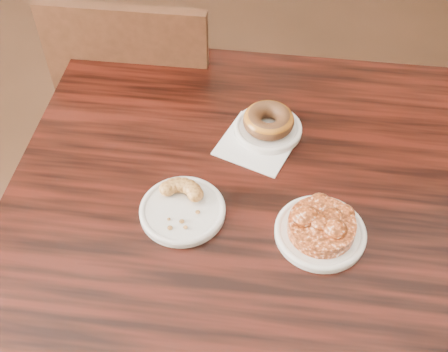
{
  "coord_description": "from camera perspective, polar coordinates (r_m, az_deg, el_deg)",
  "views": [
    {
      "loc": [
        -0.23,
        -0.6,
        1.63
      ],
      "look_at": [
        -0.16,
        0.12,
        0.8
      ],
      "focal_mm": 45.0,
      "sensor_mm": 36.0,
      "label": 1
    }
  ],
  "objects": [
    {
      "name": "chair_far",
      "position": [
        1.8,
        -7.22,
        7.69
      ],
      "size": [
        0.54,
        0.54,
        0.9
      ],
      "primitive_type": null,
      "rotation": [
        0.0,
        0.0,
        2.93
      ],
      "color": "black",
      "rests_on": "floor"
    },
    {
      "name": "cruller_fragment",
      "position": [
        1.09,
        -4.29,
        -2.87
      ],
      "size": [
        0.11,
        0.11,
        0.03
      ],
      "primitive_type": null,
      "color": "brown",
      "rests_on": "plate_cruller"
    },
    {
      "name": "glazed_donut",
      "position": [
        1.23,
        4.55,
        5.65
      ],
      "size": [
        0.11,
        0.11,
        0.04
      ],
      "primitive_type": "torus",
      "color": "#8D5314",
      "rests_on": "plate_donut"
    },
    {
      "name": "apple_fritter",
      "position": [
        1.06,
        9.92,
        -4.86
      ],
      "size": [
        0.17,
        0.17,
        0.04
      ],
      "primitive_type": null,
      "color": "#431907",
      "rests_on": "plate_fritter"
    },
    {
      "name": "plate_cruller",
      "position": [
        1.1,
        -4.23,
        -3.54
      ],
      "size": [
        0.17,
        0.17,
        0.01
      ],
      "primitive_type": "cylinder",
      "color": "silver",
      "rests_on": "cafe_table"
    },
    {
      "name": "plate_fritter",
      "position": [
        1.08,
        9.74,
        -5.7
      ],
      "size": [
        0.17,
        0.17,
        0.01
      ],
      "primitive_type": "cylinder",
      "color": "white",
      "rests_on": "cafe_table"
    },
    {
      "name": "plate_donut",
      "position": [
        1.25,
        4.48,
        4.79
      ],
      "size": [
        0.15,
        0.15,
        0.01
      ],
      "primitive_type": "cylinder",
      "color": "white",
      "rests_on": "napkin"
    },
    {
      "name": "napkin",
      "position": [
        1.23,
        3.39,
        3.36
      ],
      "size": [
        0.21,
        0.21,
        0.0
      ],
      "primitive_type": "cube",
      "rotation": [
        0.0,
        0.0,
        -0.57
      ],
      "color": "white",
      "rests_on": "cafe_table"
    },
    {
      "name": "cafe_table",
      "position": [
        1.44,
        1.64,
        -11.72
      ],
      "size": [
        1.16,
        1.16,
        0.75
      ],
      "primitive_type": "cube",
      "rotation": [
        0.0,
        0.0,
        -0.22
      ],
      "color": "black",
      "rests_on": "floor"
    }
  ]
}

